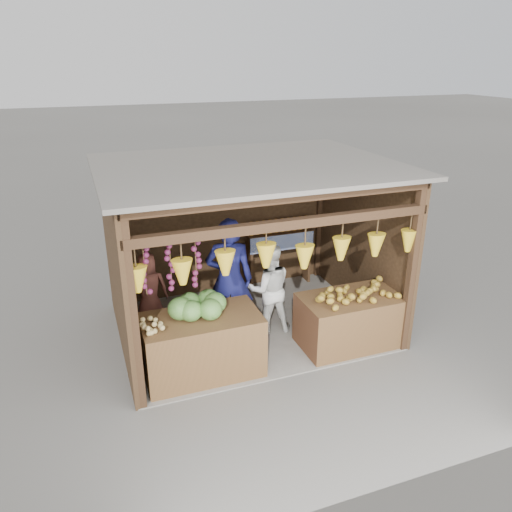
{
  "coord_description": "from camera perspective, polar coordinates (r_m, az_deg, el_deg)",
  "views": [
    {
      "loc": [
        -2.36,
        -6.73,
        4.12
      ],
      "look_at": [
        0.08,
        -0.1,
        1.26
      ],
      "focal_mm": 35.0,
      "sensor_mm": 36.0,
      "label": 1
    }
  ],
  "objects": [
    {
      "name": "tanfruit_pile",
      "position": [
        6.51,
        -11.82,
        -7.7
      ],
      "size": [
        0.34,
        0.4,
        0.13
      ],
      "primitive_type": null,
      "color": "tan",
      "rests_on": "counter_left"
    },
    {
      "name": "melon_pile",
      "position": [
        6.71,
        -6.71,
        -5.5
      ],
      "size": [
        1.0,
        0.5,
        0.32
      ],
      "primitive_type": null,
      "color": "#1A5416",
      "rests_on": "counter_left"
    },
    {
      "name": "stool",
      "position": [
        7.89,
        -11.71,
        -8.59
      ],
      "size": [
        0.35,
        0.35,
        0.33
      ],
      "primitive_type": "cube",
      "color": "black",
      "rests_on": "ground"
    },
    {
      "name": "woman_standing",
      "position": [
        7.8,
        1.52,
        -3.76
      ],
      "size": [
        0.79,
        0.66,
        1.46
      ],
      "primitive_type": "imported",
      "rotation": [
        0.0,
        0.0,
        2.98
      ],
      "color": "white",
      "rests_on": "ground"
    },
    {
      "name": "counter_left",
      "position": [
        6.94,
        -6.17,
        -10.14
      ],
      "size": [
        1.59,
        0.85,
        0.88
      ],
      "primitive_type": "cube",
      "color": "#4C3519",
      "rests_on": "ground"
    },
    {
      "name": "mango_pile",
      "position": [
        7.45,
        11.14,
        -3.9
      ],
      "size": [
        1.4,
        0.64,
        0.22
      ],
      "primitive_type": null,
      "color": "#B05817",
      "rests_on": "counter_right"
    },
    {
      "name": "ground",
      "position": [
        8.24,
        -0.77,
        -7.98
      ],
      "size": [
        80.0,
        80.0,
        0.0
      ],
      "primitive_type": "plane",
      "color": "#514F49",
      "rests_on": "ground"
    },
    {
      "name": "stall_structure",
      "position": [
        7.49,
        -0.96,
        2.91
      ],
      "size": [
        4.3,
        3.3,
        2.66
      ],
      "color": "slate",
      "rests_on": "ground"
    },
    {
      "name": "counter_right",
      "position": [
        7.69,
        10.6,
        -7.29
      ],
      "size": [
        1.48,
        0.85,
        0.8
      ],
      "primitive_type": "cube",
      "color": "#4C2B19",
      "rests_on": "ground"
    },
    {
      "name": "man_standing",
      "position": [
        7.53,
        -3.06,
        -2.7
      ],
      "size": [
        0.82,
        0.66,
        1.95
      ],
      "primitive_type": "imported",
      "rotation": [
        0.0,
        0.0,
        2.84
      ],
      "color": "#151751",
      "rests_on": "ground"
    },
    {
      "name": "vendor_seated",
      "position": [
        7.55,
        -12.14,
        -3.79
      ],
      "size": [
        0.58,
        0.41,
        1.14
      ],
      "primitive_type": "imported",
      "rotation": [
        0.0,
        0.0,
        3.06
      ],
      "color": "brown",
      "rests_on": "stool"
    },
    {
      "name": "back_shelf",
      "position": [
        9.3,
        2.67,
        1.57
      ],
      "size": [
        1.25,
        0.32,
        1.32
      ],
      "color": "#382314",
      "rests_on": "ground"
    }
  ]
}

